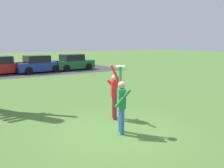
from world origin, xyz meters
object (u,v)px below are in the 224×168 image
person_defender (114,93)px  frisbee_disc (120,66)px  person_catcher (121,103)px  parked_car_red (0,66)px  parked_car_blue (38,65)px  parked_car_green (73,63)px

person_defender → frisbee_disc: bearing=0.0°
person_catcher → person_defender: size_ratio=1.02×
person_catcher → parked_car_red: person_catcher is taller
frisbee_disc → parked_car_red: size_ratio=0.06×
parked_car_blue → parked_car_green: bearing=-3.0°
person_catcher → frisbee_disc: (0.09, 0.20, 1.11)m
parked_car_blue → frisbee_disc: bearing=-102.9°
person_catcher → frisbee_disc: bearing=-0.0°
parked_car_green → parked_car_blue: bearing=177.0°
parked_car_red → parked_car_green: size_ratio=1.00×
person_catcher → frisbee_disc: size_ratio=7.61×
parked_car_blue → parked_car_green: 3.59m
person_catcher → parked_car_green: size_ratio=0.49×
parked_car_blue → parked_car_green: size_ratio=1.00×
frisbee_disc → parked_car_green: bearing=71.5°
frisbee_disc → parked_car_blue: frisbee_disc is taller
person_catcher → parked_car_red: 17.03m
person_defender → parked_car_blue: person_defender is taller
frisbee_disc → parked_car_green: (5.52, 16.55, -1.37)m
frisbee_disc → parked_car_blue: 16.52m
person_catcher → parked_car_blue: 16.68m
person_catcher → person_defender: 1.44m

